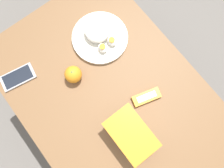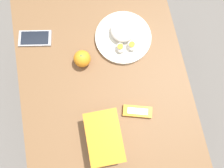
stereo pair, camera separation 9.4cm
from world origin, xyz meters
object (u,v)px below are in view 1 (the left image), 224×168
at_px(orange_fruit, 73,74).
at_px(rice_plate, 99,36).
at_px(candy_bar, 146,97).
at_px(cell_phone, 18,77).
at_px(food_container, 130,134).

height_order(orange_fruit, rice_plate, orange_fruit).
xyz_separation_m(orange_fruit, candy_bar, (-0.27, -0.19, -0.03)).
xyz_separation_m(orange_fruit, rice_plate, (0.08, -0.20, -0.02)).
bearing_deg(candy_bar, rice_plate, -1.25).
distance_m(orange_fruit, candy_bar, 0.33).
height_order(rice_plate, cell_phone, rice_plate).
bearing_deg(cell_phone, orange_fruit, -126.83).
height_order(rice_plate, candy_bar, rice_plate).
bearing_deg(candy_bar, orange_fruit, 35.68).
height_order(orange_fruit, candy_bar, orange_fruit).
bearing_deg(food_container, rice_plate, -21.04).
relative_size(food_container, rice_plate, 0.79).
bearing_deg(cell_phone, food_container, -154.44).
bearing_deg(rice_plate, food_container, 158.96).
bearing_deg(food_container, orange_fruit, 6.00).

